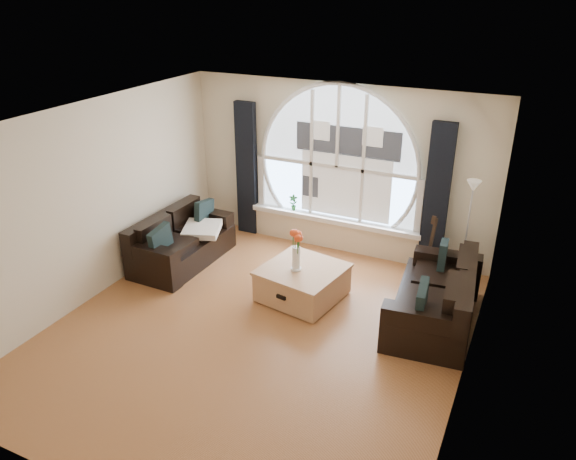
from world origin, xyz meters
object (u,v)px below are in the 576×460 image
object	(u,v)px
coffee_chest	(303,282)
floor_lamp	(467,234)
sofa_left	(182,239)
guitar	(432,247)
vase_flowers	(296,244)
potted_plant	(293,203)
sofa_right	(435,295)

from	to	relation	value
coffee_chest	floor_lamp	world-z (taller)	floor_lamp
sofa_left	guitar	bearing A→B (deg)	18.39
sofa_left	coffee_chest	bearing A→B (deg)	-3.55
sofa_left	vase_flowers	xyz separation A→B (m)	(2.08, -0.25, 0.46)
sofa_left	floor_lamp	size ratio (longest dim) A/B	1.09
guitar	potted_plant	xyz separation A→B (m)	(-2.40, 0.35, 0.16)
coffee_chest	floor_lamp	bearing A→B (deg)	45.18
potted_plant	coffee_chest	bearing A→B (deg)	-61.14
sofa_left	sofa_right	world-z (taller)	sofa_right
sofa_right	floor_lamp	distance (m)	1.26
sofa_left	coffee_chest	xyz separation A→B (m)	(2.14, -0.17, -0.15)
sofa_right	vase_flowers	distance (m)	1.92
coffee_chest	guitar	world-z (taller)	guitar
coffee_chest	vase_flowers	xyz separation A→B (m)	(-0.06, -0.08, 0.60)
sofa_right	vase_flowers	xyz separation A→B (m)	(-1.84, -0.27, 0.46)
floor_lamp	guitar	bearing A→B (deg)	-170.51
coffee_chest	floor_lamp	distance (m)	2.44
coffee_chest	floor_lamp	size ratio (longest dim) A/B	0.65
vase_flowers	guitar	world-z (taller)	vase_flowers
sofa_left	potted_plant	world-z (taller)	potted_plant
floor_lamp	guitar	world-z (taller)	floor_lamp
sofa_right	coffee_chest	world-z (taller)	sofa_right
coffee_chest	potted_plant	xyz separation A→B (m)	(-0.91, 1.66, 0.43)
vase_flowers	potted_plant	world-z (taller)	vase_flowers
sofa_left	sofa_right	bearing A→B (deg)	1.38
floor_lamp	potted_plant	size ratio (longest dim) A/B	5.89
guitar	sofa_left	bearing A→B (deg)	-147.21
floor_lamp	guitar	xyz separation A→B (m)	(-0.45, -0.07, -0.27)
vase_flowers	coffee_chest	bearing A→B (deg)	51.80
sofa_right	floor_lamp	world-z (taller)	floor_lamp
sofa_right	coffee_chest	xyz separation A→B (m)	(-1.78, -0.19, -0.15)
sofa_left	vase_flowers	bearing A→B (deg)	-5.88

